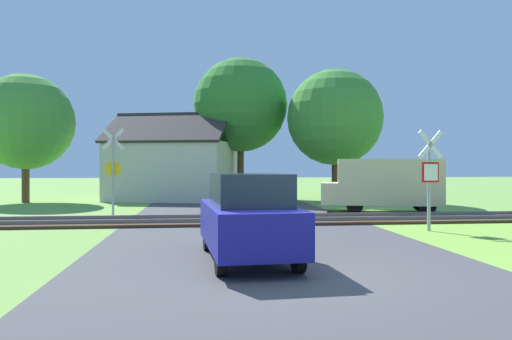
{
  "coord_description": "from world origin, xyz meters",
  "views": [
    {
      "loc": [
        -1.58,
        -8.85,
        1.91
      ],
      "look_at": [
        0.5,
        9.29,
        1.8
      ],
      "focal_mm": 35.0,
      "sensor_mm": 36.0,
      "label": 1
    }
  ],
  "objects": [
    {
      "name": "stop_sign_near",
      "position": [
        5.25,
        5.29,
        1.69
      ],
      "size": [
        0.86,
        0.24,
        3.01
      ],
      "rotation": [
        0.0,
        0.0,
        3.38
      ],
      "color": "#9E9EA5",
      "rests_on": "ground"
    },
    {
      "name": "ground_plane",
      "position": [
        0.0,
        0.0,
        0.0
      ],
      "size": [
        160.0,
        160.0,
        0.0
      ],
      "primitive_type": "plane",
      "color": "#6B9942"
    },
    {
      "name": "tree_left",
      "position": [
        -10.88,
        19.25,
        4.33
      ],
      "size": [
        5.15,
        5.15,
        6.91
      ],
      "color": "#513823",
      "rests_on": "ground"
    },
    {
      "name": "mail_truck",
      "position": [
        6.17,
        11.34,
        1.24
      ],
      "size": [
        5.21,
        3.06,
        2.24
      ],
      "rotation": [
        0.0,
        0.0,
        1.31
      ],
      "color": "beige",
      "rests_on": "ground"
    },
    {
      "name": "road_asphalt",
      "position": [
        0.0,
        2.0,
        0.0
      ],
      "size": [
        8.14,
        80.0,
        0.01
      ],
      "primitive_type": "cube",
      "color": "#424244",
      "rests_on": "ground"
    },
    {
      "name": "house",
      "position": [
        -3.07,
        20.62,
        1.82
      ],
      "size": [
        8.12,
        7.43,
        5.09
      ],
      "rotation": [
        0.0,
        0.0,
        -0.27
      ],
      "color": "beige",
      "rests_on": "ground"
    },
    {
      "name": "rail_track",
      "position": [
        0.0,
        8.29,
        0.06
      ],
      "size": [
        60.0,
        2.6,
        0.22
      ],
      "color": "#422D1E",
      "rests_on": "ground"
    },
    {
      "name": "tree_right",
      "position": [
        6.02,
        18.49,
        4.69
      ],
      "size": [
        5.39,
        5.39,
        7.39
      ],
      "color": "#513823",
      "rests_on": "ground"
    },
    {
      "name": "tree_center",
      "position": [
        0.91,
        21.11,
        5.63
      ],
      "size": [
        5.64,
        5.64,
        8.46
      ],
      "color": "#513823",
      "rests_on": "ground"
    },
    {
      "name": "parked_car",
      "position": [
        -0.59,
        1.24,
        0.89
      ],
      "size": [
        1.9,
        4.1,
        1.78
      ],
      "rotation": [
        0.0,
        0.0,
        0.07
      ],
      "color": "navy",
      "rests_on": "ground"
    },
    {
      "name": "crossing_sign_far",
      "position": [
        -4.9,
        11.03,
        1.94
      ],
      "size": [
        0.87,
        0.18,
        3.44
      ],
      "rotation": [
        0.0,
        0.0,
        0.14
      ],
      "color": "#9E9EA5",
      "rests_on": "ground"
    }
  ]
}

